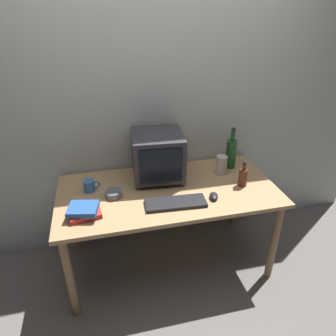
{
  "coord_description": "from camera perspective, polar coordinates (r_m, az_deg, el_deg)",
  "views": [
    {
      "loc": [
        -0.45,
        -1.9,
        1.97
      ],
      "look_at": [
        0.0,
        0.0,
        0.91
      ],
      "focal_mm": 32.96,
      "sensor_mm": 36.0,
      "label": 1
    }
  ],
  "objects": [
    {
      "name": "cd_spindle",
      "position": [
        2.25,
        -10.03,
        -4.73
      ],
      "size": [
        0.12,
        0.12,
        0.04
      ],
      "primitive_type": "cylinder",
      "color": "#595B66",
      "rests_on": "desk"
    },
    {
      "name": "computer_mouse",
      "position": [
        2.22,
        8.47,
        -5.18
      ],
      "size": [
        0.09,
        0.11,
        0.04
      ],
      "primitive_type": "ellipsoid",
      "rotation": [
        0.0,
        0.0,
        -0.31
      ],
      "color": "black",
      "rests_on": "desk"
    },
    {
      "name": "bottle_short",
      "position": [
        2.38,
        13.71,
        -1.56
      ],
      "size": [
        0.07,
        0.07,
        0.21
      ],
      "color": "#472314",
      "rests_on": "desk"
    },
    {
      "name": "ground_plane",
      "position": [
        2.77,
        0.0,
        -16.78
      ],
      "size": [
        6.0,
        6.0,
        0.0
      ],
      "primitive_type": "plane",
      "color": "slate"
    },
    {
      "name": "mug",
      "position": [
        2.34,
        -14.32,
        -3.19
      ],
      "size": [
        0.12,
        0.08,
        0.09
      ],
      "color": "#3370B2",
      "rests_on": "desk"
    },
    {
      "name": "book_stack",
      "position": [
        2.1,
        -15.29,
        -7.7
      ],
      "size": [
        0.23,
        0.19,
        0.07
      ],
      "color": "red",
      "rests_on": "desk"
    },
    {
      "name": "metal_canister",
      "position": [
        2.52,
        9.85,
        0.59
      ],
      "size": [
        0.09,
        0.09,
        0.15
      ],
      "primitive_type": "cylinder",
      "color": "#B7B2A8",
      "rests_on": "desk"
    },
    {
      "name": "bottle_tall",
      "position": [
        2.61,
        11.58,
        2.82
      ],
      "size": [
        0.09,
        0.09,
        0.35
      ],
      "color": "#1E4C23",
      "rests_on": "desk"
    },
    {
      "name": "crt_monitor",
      "position": [
        2.37,
        -1.92,
        2.34
      ],
      "size": [
        0.41,
        0.42,
        0.37
      ],
      "color": "#333338",
      "rests_on": "desk"
    },
    {
      "name": "back_wall",
      "position": [
        2.5,
        -2.49,
        11.81
      ],
      "size": [
        4.0,
        0.08,
        2.5
      ],
      "primitive_type": "cube",
      "color": "beige",
      "rests_on": "ground"
    },
    {
      "name": "desk",
      "position": [
        2.35,
        0.0,
        -5.61
      ],
      "size": [
        1.62,
        0.8,
        0.73
      ],
      "color": "tan",
      "rests_on": "ground"
    },
    {
      "name": "keyboard",
      "position": [
        2.14,
        1.43,
        -6.48
      ],
      "size": [
        0.43,
        0.18,
        0.02
      ],
      "primitive_type": "cube",
      "rotation": [
        0.0,
        0.0,
        -0.06
      ],
      "color": "black",
      "rests_on": "desk"
    }
  ]
}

